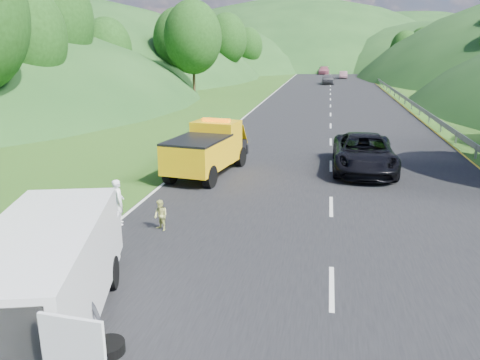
% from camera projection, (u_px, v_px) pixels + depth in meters
% --- Properties ---
extents(ground, '(320.00, 320.00, 0.00)m').
position_uv_depth(ground, '(226.00, 245.00, 13.54)').
color(ground, '#38661E').
rests_on(ground, ground).
extents(road_surface, '(14.00, 200.00, 0.02)m').
position_uv_depth(road_surface, '(330.00, 99.00, 50.82)').
color(road_surface, black).
rests_on(road_surface, ground).
extents(guardrail, '(0.06, 140.00, 1.52)m').
position_uv_depth(guardrail, '(387.00, 90.00, 61.36)').
color(guardrail, gray).
rests_on(guardrail, ground).
extents(tree_line_left, '(14.00, 140.00, 14.00)m').
position_uv_depth(tree_line_left, '(188.00, 83.00, 73.59)').
color(tree_line_left, '#225619').
rests_on(tree_line_left, ground).
extents(tree_line_right, '(14.00, 140.00, 14.00)m').
position_uv_depth(tree_line_right, '(474.00, 87.00, 66.22)').
color(tree_line_right, '#225619').
rests_on(tree_line_right, ground).
extents(hills_backdrop, '(201.00, 288.60, 44.00)m').
position_uv_depth(hills_backdrop, '(342.00, 66.00, 139.73)').
color(hills_backdrop, '#2D5B23').
rests_on(hills_backdrop, ground).
extents(tow_truck, '(2.83, 5.77, 2.37)m').
position_uv_depth(tow_truck, '(208.00, 149.00, 20.80)').
color(tow_truck, black).
rests_on(tow_truck, ground).
extents(white_van, '(4.38, 6.86, 2.26)m').
position_uv_depth(white_van, '(47.00, 273.00, 9.17)').
color(white_van, black).
rests_on(white_van, ground).
extents(woman, '(0.60, 0.67, 1.49)m').
position_uv_depth(woman, '(120.00, 224.00, 15.16)').
color(woman, white).
rests_on(woman, ground).
extents(child, '(0.60, 0.57, 0.98)m').
position_uv_depth(child, '(161.00, 231.00, 14.63)').
color(child, '#D1D370').
rests_on(child, ground).
extents(worker, '(1.19, 0.77, 1.75)m').
position_uv_depth(worker, '(78.00, 354.00, 8.75)').
color(worker, black).
rests_on(worker, ground).
extents(suitcase, '(0.41, 0.29, 0.60)m').
position_uv_depth(suitcase, '(55.00, 230.00, 13.90)').
color(suitcase, brown).
rests_on(suitcase, ground).
extents(spare_tire, '(0.64, 0.64, 0.20)m').
position_uv_depth(spare_tire, '(108.00, 353.00, 8.78)').
color(spare_tire, black).
rests_on(spare_tire, ground).
extents(passing_suv, '(2.75, 5.94, 1.65)m').
position_uv_depth(passing_suv, '(363.00, 171.00, 21.69)').
color(passing_suv, black).
rests_on(passing_suv, ground).
extents(dist_car_a, '(1.81, 4.49, 1.53)m').
position_uv_depth(dist_car_a, '(328.00, 84.00, 71.34)').
color(dist_car_a, '#434347').
rests_on(dist_car_a, ground).
extents(dist_car_b, '(1.36, 3.90, 1.28)m').
position_uv_depth(dist_car_b, '(343.00, 79.00, 84.01)').
color(dist_car_b, '#754E59').
rests_on(dist_car_b, ground).
extents(dist_car_c, '(2.17, 5.33, 1.55)m').
position_uv_depth(dist_car_c, '(324.00, 74.00, 96.70)').
color(dist_car_c, '#984C5D').
rests_on(dist_car_c, ground).
extents(dist_car_d, '(1.81, 4.49, 1.53)m').
position_uv_depth(dist_car_d, '(343.00, 71.00, 111.86)').
color(dist_car_d, '#895F47').
rests_on(dist_car_d, ground).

